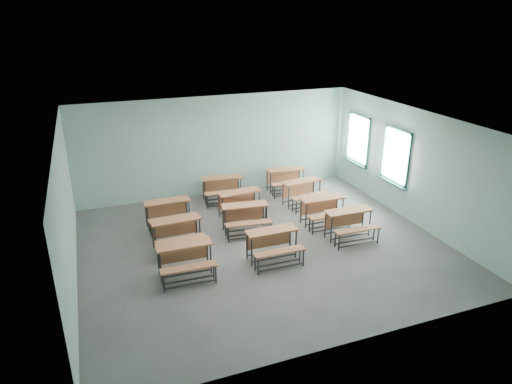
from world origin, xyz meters
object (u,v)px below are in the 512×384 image
at_px(desk_unit_r0c2, 350,221).
at_px(desk_unit_r1c1, 246,215).
at_px(desk_unit_r1c0, 177,230).
at_px(desk_unit_r2c1, 241,201).
at_px(desk_unit_r2c2, 304,189).
at_px(desk_unit_r0c0, 185,256).
at_px(desk_unit_r3c1, 223,186).
at_px(desk_unit_r1c2, 324,207).
at_px(desk_unit_r2c0, 168,210).
at_px(desk_unit_r3c2, 286,177).
at_px(desk_unit_r0c1, 273,241).

height_order(desk_unit_r0c2, desk_unit_r1c1, same).
height_order(desk_unit_r1c0, desk_unit_r2c1, same).
height_order(desk_unit_r1c1, desk_unit_r2c2, same).
bearing_deg(desk_unit_r0c0, desk_unit_r3c1, 63.89).
distance_m(desk_unit_r0c2, desk_unit_r3c1, 4.35).
relative_size(desk_unit_r1c2, desk_unit_r2c2, 0.94).
bearing_deg(desk_unit_r2c0, desk_unit_r3c2, 16.18).
xyz_separation_m(desk_unit_r2c0, desk_unit_r3c1, (1.94, 1.29, 0.00)).
distance_m(desk_unit_r1c1, desk_unit_r3c2, 3.25).
distance_m(desk_unit_r0c1, desk_unit_r1c0, 2.46).
xyz_separation_m(desk_unit_r0c2, desk_unit_r2c2, (-0.14, 2.46, 0.00)).
bearing_deg(desk_unit_r1c1, desk_unit_r1c0, -165.59).
relative_size(desk_unit_r2c1, desk_unit_r3c2, 1.01).
xyz_separation_m(desk_unit_r1c2, desk_unit_r3c2, (0.04, 2.65, 0.00)).
bearing_deg(desk_unit_r1c0, desk_unit_r1c2, -2.89).
xyz_separation_m(desk_unit_r0c1, desk_unit_r1c0, (-2.02, 1.41, 0.00)).
relative_size(desk_unit_r0c2, desk_unit_r2c2, 0.94).
xyz_separation_m(desk_unit_r1c2, desk_unit_r2c0, (-4.10, 1.33, 0.00)).
bearing_deg(desk_unit_r2c0, desk_unit_r0c0, -93.90).
relative_size(desk_unit_r2c2, desk_unit_r3c2, 1.03).
xyz_separation_m(desk_unit_r0c1, desk_unit_r2c1, (0.07, 2.63, 0.00)).
distance_m(desk_unit_r1c1, desk_unit_r2c2, 2.56).
distance_m(desk_unit_r2c0, desk_unit_r3c1, 2.34).
height_order(desk_unit_r0c2, desk_unit_r3c1, same).
height_order(desk_unit_r2c2, desk_unit_r3c1, same).
bearing_deg(desk_unit_r1c2, desk_unit_r0c2, -76.49).
bearing_deg(desk_unit_r3c2, desk_unit_r1c0, -143.75).
distance_m(desk_unit_r0c1, desk_unit_r2c2, 3.55).
bearing_deg(desk_unit_r1c2, desk_unit_r0c0, -161.83).
distance_m(desk_unit_r0c0, desk_unit_r1c2, 4.42).
xyz_separation_m(desk_unit_r2c0, desk_unit_r2c1, (2.08, -0.06, 0.00)).
distance_m(desk_unit_r0c1, desk_unit_r1c1, 1.67).
height_order(desk_unit_r0c2, desk_unit_r2c0, same).
bearing_deg(desk_unit_r2c1, desk_unit_r2c0, 173.47).
relative_size(desk_unit_r1c0, desk_unit_r3c1, 0.97).
distance_m(desk_unit_r3c1, desk_unit_r3c2, 2.20).
xyz_separation_m(desk_unit_r1c1, desk_unit_r3c2, (2.25, 2.34, 0.00)).
distance_m(desk_unit_r0c0, desk_unit_r0c1, 2.12).
distance_m(desk_unit_r1c2, desk_unit_r2c2, 1.45).
distance_m(desk_unit_r0c1, desk_unit_r0c2, 2.35).
height_order(desk_unit_r0c1, desk_unit_r1c2, same).
bearing_deg(desk_unit_r0c2, desk_unit_r0c1, -170.13).
xyz_separation_m(desk_unit_r0c2, desk_unit_r1c2, (-0.23, 1.01, 0.00)).
xyz_separation_m(desk_unit_r0c0, desk_unit_r2c0, (0.11, 2.64, 0.00)).
bearing_deg(desk_unit_r1c0, desk_unit_r0c1, -36.94).
distance_m(desk_unit_r0c0, desk_unit_r2c1, 3.39).
height_order(desk_unit_r3c1, desk_unit_r3c2, same).
bearing_deg(desk_unit_r0c0, desk_unit_r1c0, 87.43).
xyz_separation_m(desk_unit_r1c1, desk_unit_r2c2, (2.29, 1.14, 0.00)).
height_order(desk_unit_r0c0, desk_unit_r2c1, same).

